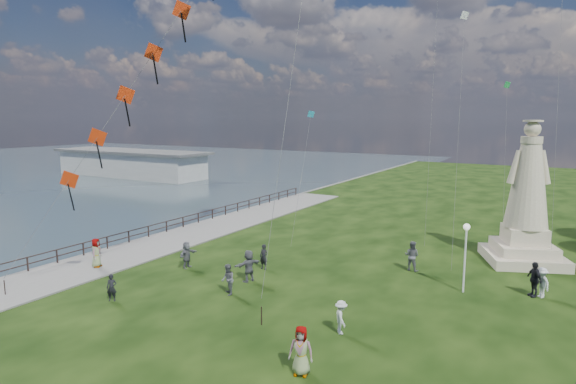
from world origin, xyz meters
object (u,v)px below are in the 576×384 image
Objects in this scene: person_1 at (228,280)px; person_10 at (96,254)px; lamppost at (466,243)px; person_11 at (249,266)px; pier_pavilion at (131,163)px; person_5 at (187,255)px; statue at (526,210)px; person_0 at (112,288)px; person_7 at (412,256)px; person_4 at (301,351)px; person_8 at (542,283)px; person_6 at (264,257)px; person_2 at (341,317)px; person_9 at (534,279)px.

person_10 is at bearing -133.19° from person_1.
lamppost is 2.04× the size of person_11.
lamppost is at bearing -26.48° from pier_pavilion.
person_1 is at bearing -118.91° from person_5.
person_0 is at bearing -157.12° from statue.
person_5 is at bearing -169.30° from statue.
person_7 is (-3.57, 2.32, -1.85)m from lamppost.
person_8 is at bearing 45.72° from person_4.
lamppost is 2.41× the size of person_6.
person_11 is (48.52, -34.35, -0.89)m from pier_pavilion.
person_6 is (-8.03, 5.95, 0.04)m from person_2.
person_9 reaches higher than person_6.
person_4 is at bearing -36.70° from pier_pavilion.
lamppost is 4.05m from person_9.
person_8 is 0.89× the size of person_10.
person_4 is 15.07m from person_9.
person_8 is at bearing 130.76° from person_11.
person_1 is (-11.02, -6.90, -1.95)m from lamppost.
person_10 is at bearing -54.17° from person_11.
person_6 is at bearing -169.50° from lamppost.
person_5 is 0.90× the size of person_7.
person_1 is 16.56m from person_9.
person_10 is at bearing 34.51° from person_7.
person_4 is at bearing -48.65° from person_6.
person_7 reaches higher than person_11.
pier_pavilion is at bearing 48.40° from person_5.
statue is 8.24m from lamppost.
statue is at bearing -83.85° from person_10.
person_10 is at bearing 115.30° from person_0.
person_4 is 1.00× the size of person_11.
person_2 is at bearing 76.46° from person_4.
person_0 is 17.85m from person_7.
statue is (62.13, -21.93, 1.72)m from pier_pavilion.
person_10 is at bearing -148.70° from person_6.
person_6 reaches higher than person_0.
person_5 is (-16.20, -4.44, -1.94)m from lamppost.
person_8 is at bearing 63.31° from person_9.
person_8 is (7.50, 9.45, 0.06)m from person_2.
pier_pavilion is 53.71m from person_10.
statue reaches higher than person_4.
person_10 is (-5.36, 3.25, 0.21)m from person_0.
pier_pavilion is 65.91m from statue.
pier_pavilion is 55.44m from person_5.
statue reaches higher than person_11.
person_11 reaches higher than person_8.
pier_pavilion is 7.72× the size of lamppost.
person_9 is (15.16, 3.43, 0.16)m from person_6.
person_0 is 22.58m from person_9.
person_2 is 10.00m from person_6.
person_10 is (-17.55, -9.78, -0.03)m from person_7.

